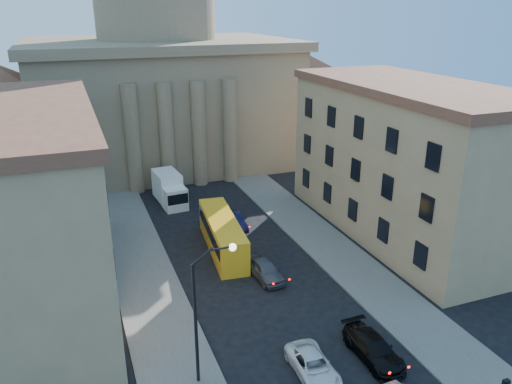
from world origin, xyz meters
TOP-DOWN VIEW (x-y plane):
  - sidewalk_left at (-8.50, 18.00)m, footprint 5.00×60.00m
  - sidewalk_right at (8.50, 18.00)m, footprint 5.00×60.00m
  - church at (0.00, 55.47)m, footprint 68.02×28.76m
  - building_left at (-17.00, 22.00)m, footprint 11.60×26.60m
  - building_right at (17.00, 22.00)m, footprint 11.60×26.60m
  - street_lamp at (-6.97, 8.00)m, footprint 2.62×0.44m
  - car_left_mid at (-0.80, 6.11)m, footprint 2.35×4.81m
  - car_right_mid at (3.50, 6.16)m, footprint 2.18×5.18m
  - car_right_far at (0.80, 17.93)m, footprint 2.30×4.76m
  - car_right_distant at (1.53, 28.44)m, footprint 1.79×4.77m
  - city_bus at (-0.92, 24.17)m, footprint 3.56×11.13m
  - box_truck at (-3.05, 37.51)m, footprint 2.97×6.48m

SIDE VIEW (x-z plane):
  - sidewalk_left at x=-8.50m, z-range 0.00..0.15m
  - sidewalk_right at x=8.50m, z-range 0.00..0.15m
  - car_left_mid at x=-0.80m, z-range 0.00..1.32m
  - car_right_mid at x=3.50m, z-range 0.00..1.49m
  - car_right_distant at x=1.53m, z-range 0.00..1.55m
  - car_right_far at x=0.80m, z-range 0.00..1.56m
  - box_truck at x=-3.05m, z-range -0.09..3.37m
  - city_bus at x=-0.92m, z-range 0.11..3.20m
  - street_lamp at x=-6.97m, z-range 0.87..9.70m
  - building_left at x=-17.00m, z-range 0.07..14.77m
  - building_right at x=17.00m, z-range 0.07..14.77m
  - church at x=0.00m, z-range -6.42..30.18m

